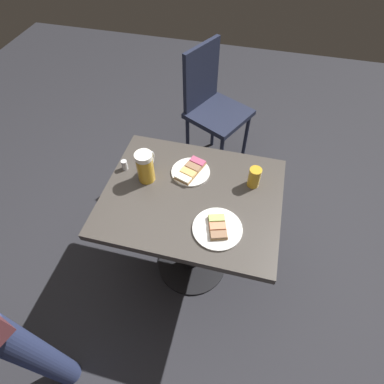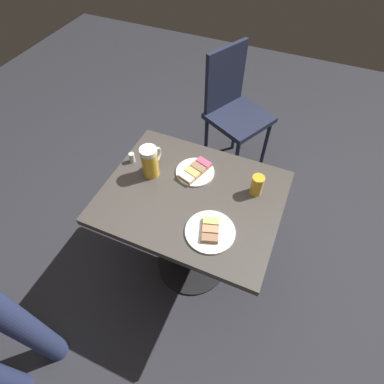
% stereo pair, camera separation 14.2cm
% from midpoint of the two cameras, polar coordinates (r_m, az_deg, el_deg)
% --- Properties ---
extents(ground_plane, '(6.00, 6.00, 0.00)m').
position_cam_midpoint_polar(ground_plane, '(2.06, 2.03, -13.13)').
color(ground_plane, '#28282D').
extents(cafe_table, '(0.67, 0.84, 0.72)m').
position_cam_midpoint_polar(cafe_table, '(1.57, 2.61, -4.19)').
color(cafe_table, black).
rests_on(cafe_table, ground_plane).
extents(plate_near, '(0.19, 0.19, 0.03)m').
position_cam_midpoint_polar(plate_near, '(1.52, 3.27, 3.73)').
color(plate_near, white).
rests_on(plate_near, cafe_table).
extents(plate_far, '(0.22, 0.22, 0.03)m').
position_cam_midpoint_polar(plate_far, '(1.32, 6.52, -7.48)').
color(plate_far, white).
rests_on(plate_far, cafe_table).
extents(beer_mug, '(0.14, 0.08, 0.16)m').
position_cam_midpoint_polar(beer_mug, '(1.47, -5.04, 5.59)').
color(beer_mug, gold).
rests_on(beer_mug, cafe_table).
extents(beer_glass_small, '(0.06, 0.06, 0.10)m').
position_cam_midpoint_polar(beer_glass_small, '(1.46, 14.78, 1.09)').
color(beer_glass_small, gold).
rests_on(beer_glass_small, cafe_table).
extents(salt_shaker, '(0.03, 0.03, 0.05)m').
position_cam_midpoint_polar(salt_shaker, '(1.58, -8.60, 6.23)').
color(salt_shaker, silver).
rests_on(salt_shaker, cafe_table).
extents(cafe_chair, '(0.51, 0.51, 0.94)m').
position_cam_midpoint_polar(cafe_chair, '(2.25, 9.59, 15.34)').
color(cafe_chair, '#1E2338').
rests_on(cafe_chair, ground_plane).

